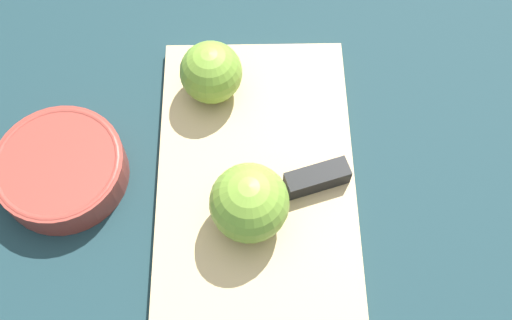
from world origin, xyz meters
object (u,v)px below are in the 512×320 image
apple_half_right (245,202)px  apple_half_left (211,73)px  knife (311,180)px  bowl (61,168)px

apple_half_right → apple_half_left: bearing=27.5°
knife → bowl: 0.27m
apple_half_right → knife: apple_half_right is taller
knife → apple_half_left: bearing=-66.0°
apple_half_right → bowl: size_ratio=0.58×
apple_half_left → apple_half_right: bearing=-42.3°
apple_half_left → bowl: (0.12, -0.15, -0.03)m
apple_half_right → knife: (-0.05, 0.07, -0.03)m
apple_half_left → bowl: apple_half_left is taller
apple_half_left → knife: 0.17m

